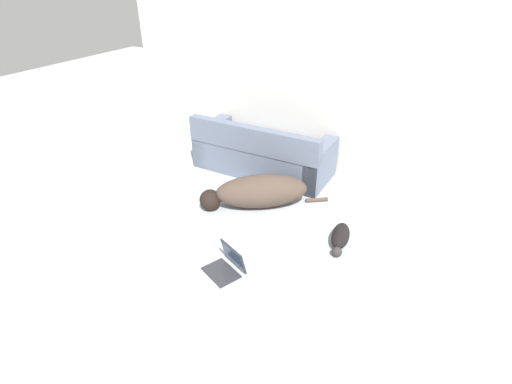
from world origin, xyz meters
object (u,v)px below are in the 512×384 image
couch (262,154)px  laptop_open (228,263)px  cat (340,237)px  dog (258,192)px

couch → laptop_open: couch is taller
cat → laptop_open: (-0.82, -0.96, -0.00)m
dog → cat: size_ratio=2.21×
laptop_open → couch: bearing=132.3°
couch → laptop_open: bearing=109.3°
couch → dog: couch is taller
cat → laptop_open: size_ratio=1.40×
cat → laptop_open: laptop_open is taller
dog → cat: 1.18m
couch → cat: (1.56, -1.08, -0.19)m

